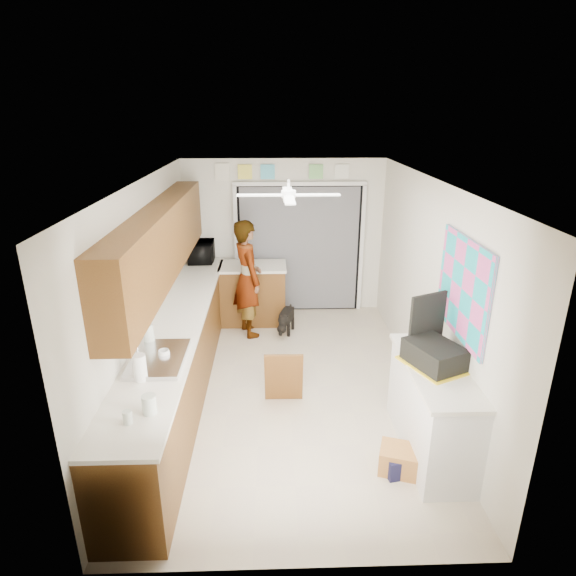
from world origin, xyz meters
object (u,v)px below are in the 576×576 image
object	(u,v)px
paper_towel_roll	(140,368)
dog	(287,320)
soap_bottle	(148,331)
suitcase	(434,355)
man	(248,279)
cardboard_box	(401,460)
navy_crate	(401,462)
microwave	(202,251)
cup	(164,354)

from	to	relation	value
paper_towel_roll	dog	xyz separation A→B (m)	(1.38, 2.90, -0.86)
soap_bottle	paper_towel_roll	size ratio (longest dim) A/B	1.21
suitcase	man	size ratio (longest dim) A/B	0.29
cardboard_box	dog	world-z (taller)	dog
soap_bottle	navy_crate	bearing A→B (deg)	-19.17
paper_towel_roll	soap_bottle	bearing A→B (deg)	97.41
microwave	navy_crate	xyz separation A→B (m)	(2.31, -3.75, -1.00)
microwave	man	world-z (taller)	man
microwave	suitcase	distance (m)	4.31
soap_bottle	dog	bearing A→B (deg)	56.17
man	paper_towel_roll	bearing A→B (deg)	143.04
microwave	paper_towel_roll	size ratio (longest dim) A/B	2.27
paper_towel_roll	suitcase	size ratio (longest dim) A/B	0.48
suitcase	cardboard_box	world-z (taller)	suitcase
paper_towel_roll	navy_crate	world-z (taller)	paper_towel_roll
microwave	cup	bearing A→B (deg)	179.05
cardboard_box	dog	size ratio (longest dim) A/B	0.76
cup	man	xyz separation A→B (m)	(0.69, 2.50, -0.11)
cup	cardboard_box	bearing A→B (deg)	-13.71
dog	cardboard_box	bearing A→B (deg)	-55.66
soap_bottle	paper_towel_roll	distance (m)	0.71
microwave	paper_towel_roll	distance (m)	3.60
man	microwave	bearing A→B (deg)	25.73
microwave	cardboard_box	size ratio (longest dim) A/B	1.45
cup	dog	xyz separation A→B (m)	(1.26, 2.50, -0.78)
soap_bottle	cardboard_box	size ratio (longest dim) A/B	0.78
soap_bottle	paper_towel_roll	xyz separation A→B (m)	(0.09, -0.70, -0.03)
cardboard_box	navy_crate	distance (m)	0.03
cup	navy_crate	distance (m)	2.48
man	dog	size ratio (longest dim) A/B	3.43
paper_towel_roll	suitcase	bearing A→B (deg)	3.80
cup	soap_bottle	bearing A→B (deg)	125.02
cup	suitcase	distance (m)	2.58
soap_bottle	suitcase	size ratio (longest dim) A/B	0.59
cup	suitcase	size ratio (longest dim) A/B	0.21
paper_towel_roll	cardboard_box	distance (m)	2.55
soap_bottle	suitcase	xyz separation A→B (m)	(2.78, -0.52, -0.04)
cup	man	distance (m)	2.59
soap_bottle	microwave	bearing A→B (deg)	87.12
navy_crate	soap_bottle	bearing A→B (deg)	160.83
navy_crate	dog	xyz separation A→B (m)	(-0.98, 3.05, 0.10)
soap_bottle	man	distance (m)	2.38
microwave	man	bearing A→B (deg)	-135.02
soap_bottle	cup	bearing A→B (deg)	-54.98
microwave	man	distance (m)	1.05
suitcase	dog	bearing A→B (deg)	91.08
navy_crate	man	size ratio (longest dim) A/B	0.18
suitcase	man	xyz separation A→B (m)	(-1.88, 2.72, -0.17)
microwave	navy_crate	world-z (taller)	microwave
cardboard_box	man	bearing A→B (deg)	117.07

